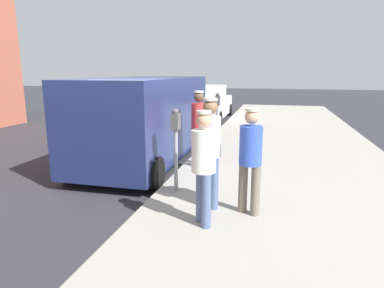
% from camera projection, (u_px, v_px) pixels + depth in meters
% --- Properties ---
extents(ground_plane, '(80.00, 80.00, 0.00)m').
position_uv_depth(ground_plane, '(127.00, 180.00, 7.26)').
color(ground_plane, '#2D2D33').
extents(sidewalk_slab, '(5.00, 32.00, 0.15)m').
position_uv_depth(sidewalk_slab, '(295.00, 190.00, 6.42)').
color(sidewalk_slab, '#9E998E').
rests_on(sidewalk_slab, ground).
extents(parking_meter_near, '(0.14, 0.18, 1.52)m').
position_uv_depth(parking_meter_near, '(176.00, 136.00, 5.95)').
color(parking_meter_near, gray).
rests_on(parking_meter_near, sidewalk_slab).
extents(parking_meter_far, '(0.14, 0.18, 1.52)m').
position_uv_depth(parking_meter_far, '(218.00, 109.00, 10.13)').
color(parking_meter_far, gray).
rests_on(parking_meter_far, sidewalk_slab).
extents(pedestrian_in_red, '(0.34, 0.36, 1.73)m').
position_uv_depth(pedestrian_in_red, '(199.00, 123.00, 7.63)').
color(pedestrian_in_red, beige).
rests_on(pedestrian_in_red, sidewalk_slab).
extents(pedestrian_in_blue, '(0.34, 0.34, 1.63)m').
position_uv_depth(pedestrian_in_blue, '(250.00, 155.00, 5.00)').
color(pedestrian_in_blue, '#726656').
rests_on(pedestrian_in_blue, sidewalk_slab).
extents(pedestrian_in_white, '(0.34, 0.34, 1.64)m').
position_uv_depth(pedestrian_in_white, '(204.00, 161.00, 4.63)').
color(pedestrian_in_white, '#4C608C').
rests_on(pedestrian_in_white, sidewalk_slab).
extents(pedestrian_in_gray, '(0.34, 0.34, 1.76)m').
position_uv_depth(pedestrian_in_gray, '(210.00, 146.00, 5.24)').
color(pedestrian_in_gray, '#4C608C').
rests_on(pedestrian_in_gray, sidewalk_slab).
extents(parked_van, '(2.12, 5.20, 2.15)m').
position_uv_depth(parked_van, '(147.00, 117.00, 8.59)').
color(parked_van, navy).
rests_on(parked_van, ground).
extents(parked_sedan_ahead, '(1.96, 4.41, 1.65)m').
position_uv_depth(parked_sedan_ahead, '(207.00, 104.00, 16.24)').
color(parked_sedan_ahead, white).
rests_on(parked_sedan_ahead, ground).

